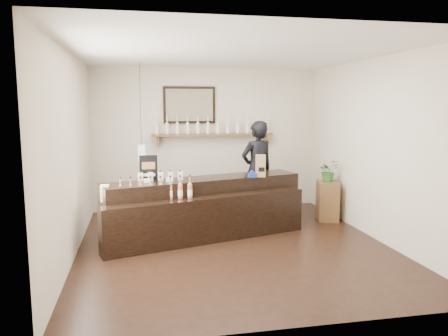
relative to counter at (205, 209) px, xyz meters
name	(u,v)px	position (x,y,z in m)	size (l,w,h in m)	color
ground	(233,245)	(0.33, -0.58, -0.43)	(5.00, 5.00, 0.00)	black
room_shell	(234,131)	(0.33, -0.58, 1.27)	(5.00, 5.00, 5.00)	beige
back_wall_decor	(200,122)	(0.18, 1.80, 1.32)	(2.66, 0.96, 1.69)	brown
counter	(205,209)	(0.00, 0.00, 0.00)	(3.31, 1.75, 1.07)	black
promo_sign	(148,168)	(-0.87, 0.11, 0.68)	(0.28, 0.02, 0.39)	black
paper_bag	(261,166)	(0.93, 0.08, 0.66)	(0.19, 0.16, 0.36)	olive
tape_dispenser	(252,175)	(0.78, 0.03, 0.53)	(0.15, 0.08, 0.12)	#1633A0
side_cabinet	(327,201)	(2.33, 0.56, -0.08)	(0.46, 0.56, 0.71)	brown
potted_plant	(328,171)	(2.33, 0.56, 0.47)	(0.35, 0.31, 0.39)	#2E6227
shopkeeper	(257,163)	(1.11, 0.97, 0.58)	(0.74, 0.49, 2.03)	black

